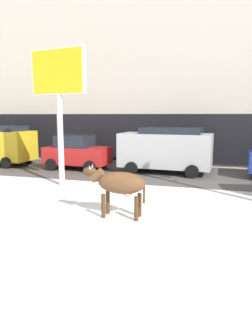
# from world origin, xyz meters

# --- Properties ---
(ground_plane) EXTENTS (120.00, 120.00, 0.00)m
(ground_plane) POSITION_xyz_m (0.00, 0.00, 0.00)
(ground_plane) COLOR white
(road_strip) EXTENTS (60.00, 5.60, 0.01)m
(road_strip) POSITION_xyz_m (0.00, 8.51, 0.00)
(road_strip) COLOR #514F4C
(road_strip) RESTS_ON ground
(building_facade) EXTENTS (44.00, 6.10, 13.00)m
(building_facade) POSITION_xyz_m (0.00, 14.14, 6.48)
(building_facade) COLOR beige
(building_facade) RESTS_ON ground
(cow_brown) EXTENTS (1.90, 0.62, 1.54)m
(cow_brown) POSITION_xyz_m (0.85, 1.44, 0.99)
(cow_brown) COLOR brown
(cow_brown) RESTS_ON ground
(billboard) EXTENTS (2.52, 0.57, 5.56)m
(billboard) POSITION_xyz_m (-2.76, 4.69, 4.31)
(billboard) COLOR silver
(billboard) RESTS_ON ground
(car_red_hatchback) EXTENTS (3.57, 2.04, 1.86)m
(car_red_hatchback) POSITION_xyz_m (-3.84, 8.47, 0.93)
(car_red_hatchback) COLOR red
(car_red_hatchback) RESTS_ON ground
(car_silver_van) EXTENTS (4.67, 2.27, 2.32)m
(car_silver_van) POSITION_xyz_m (1.00, 8.74, 1.24)
(car_silver_van) COLOR #B7BABF
(car_silver_van) RESTS_ON ground
(pedestrian_near_billboard) EXTENTS (0.36, 0.24, 1.73)m
(pedestrian_near_billboard) POSITION_xyz_m (0.53, 11.34, 0.88)
(pedestrian_near_billboard) COLOR #282833
(pedestrian_near_billboard) RESTS_ON ground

